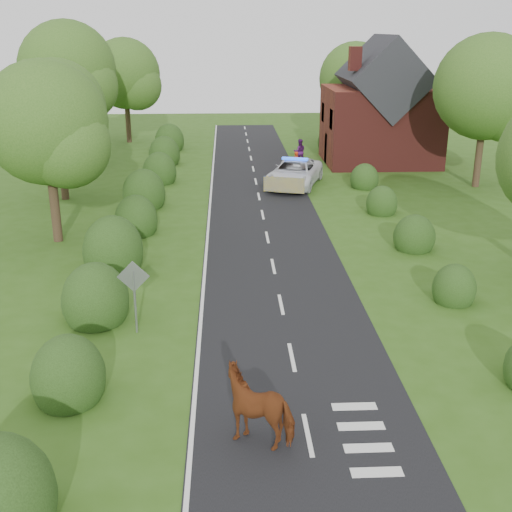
{
  "coord_description": "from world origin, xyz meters",
  "views": [
    {
      "loc": [
        -1.93,
        -17.48,
        9.6
      ],
      "look_at": [
        -0.84,
        5.75,
        1.3
      ],
      "focal_mm": 45.0,
      "sensor_mm": 36.0,
      "label": 1
    }
  ],
  "objects_px": {
    "cow": "(261,409)",
    "pedestrian_red": "(296,162)",
    "road_sign": "(134,286)",
    "pedestrian_purple": "(300,152)",
    "police_van": "(295,173)"
  },
  "relations": [
    {
      "from": "cow",
      "to": "police_van",
      "type": "bearing_deg",
      "value": -167.35
    },
    {
      "from": "pedestrian_red",
      "to": "pedestrian_purple",
      "type": "height_order",
      "value": "pedestrian_purple"
    },
    {
      "from": "cow",
      "to": "pedestrian_red",
      "type": "bearing_deg",
      "value": -167.27
    },
    {
      "from": "road_sign",
      "to": "cow",
      "type": "distance_m",
      "value": 7.15
    },
    {
      "from": "road_sign",
      "to": "police_van",
      "type": "height_order",
      "value": "road_sign"
    },
    {
      "from": "road_sign",
      "to": "police_van",
      "type": "bearing_deg",
      "value": 70.27
    },
    {
      "from": "road_sign",
      "to": "cow",
      "type": "relative_size",
      "value": 1.14
    },
    {
      "from": "road_sign",
      "to": "pedestrian_purple",
      "type": "distance_m",
      "value": 28.98
    },
    {
      "from": "cow",
      "to": "police_van",
      "type": "distance_m",
      "value": 26.94
    },
    {
      "from": "pedestrian_red",
      "to": "pedestrian_purple",
      "type": "bearing_deg",
      "value": -137.95
    },
    {
      "from": "pedestrian_red",
      "to": "cow",
      "type": "bearing_deg",
      "value": 45.45
    },
    {
      "from": "road_sign",
      "to": "police_van",
      "type": "xyz_separation_m",
      "value": [
        7.43,
        20.71,
        -0.82
      ]
    },
    {
      "from": "cow",
      "to": "pedestrian_purple",
      "type": "distance_m",
      "value": 34.0
    },
    {
      "from": "police_van",
      "to": "pedestrian_red",
      "type": "xyz_separation_m",
      "value": [
        0.46,
        3.75,
        -0.07
      ]
    },
    {
      "from": "police_van",
      "to": "pedestrian_red",
      "type": "relative_size",
      "value": 4.32
    }
  ]
}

